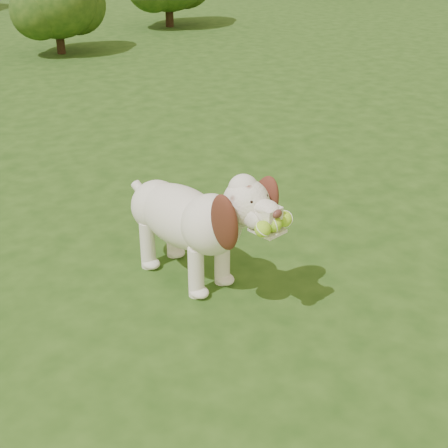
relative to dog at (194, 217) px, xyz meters
name	(u,v)px	position (x,y,z in m)	size (l,w,h in m)	color
ground	(145,355)	(-0.53, -0.53, -0.43)	(80.00, 80.00, 0.00)	#1F3F12
dog	(194,217)	(0.00, 0.00, 0.00)	(0.64, 1.22, 0.81)	white
shrub_c	(56,3)	(0.95, 6.96, 0.32)	(1.23, 1.23, 1.28)	#382314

